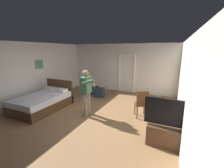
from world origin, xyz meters
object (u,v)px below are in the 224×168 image
bottle_on_table (162,100)px  suitcase_dark (99,92)px  bed (44,101)px  laptop (157,100)px  person_blue_shirt (87,90)px  suitcase_small (94,90)px  wooden_chair (142,103)px  tv_flatscreen (167,132)px  side_table (157,108)px

bottle_on_table → suitcase_dark: size_ratio=0.45×
bed → laptop: (4.32, 0.71, 0.45)m
person_blue_shirt → suitcase_small: (-1.14, 2.37, -0.74)m
wooden_chair → suitcase_dark: wooden_chair is taller
tv_flatscreen → person_blue_shirt: 2.91m
tv_flatscreen → suitcase_dark: tv_flatscreen is taller
bed → laptop: 4.40m
laptop → suitcase_small: laptop is taller
suitcase_dark → suitcase_small: bearing=136.1°
side_table → wooden_chair: bearing=176.5°
bed → bottle_on_table: bed is taller
tv_flatscreen → side_table: (-0.38, 1.23, 0.10)m
wooden_chair → person_blue_shirt: size_ratio=0.59×
tv_flatscreen → bottle_on_table: size_ratio=5.27×
person_blue_shirt → suitcase_small: size_ratio=3.17×
suitcase_small → side_table: bearing=-10.2°
tv_flatscreen → suitcase_small: bearing=142.1°
person_blue_shirt → side_table: bearing=13.1°
person_blue_shirt → suitcase_small: 2.73m
wooden_chair → laptop: bearing=-8.5°
bed → bottle_on_table: size_ratio=8.95×
side_table → wooden_chair: size_ratio=0.71×
laptop → wooden_chair: size_ratio=0.33×
bottle_on_table → suitcase_dark: bearing=153.9°
bed → person_blue_shirt: (1.95, 0.19, 0.65)m
side_table → tv_flatscreen: bearing=-73.1°
wooden_chair → suitcase_small: bearing=149.3°
laptop → suitcase_small: (-3.51, 1.86, -0.54)m
bottle_on_table → wooden_chair: 0.73m
side_table → bottle_on_table: bearing=-29.7°
suitcase_small → wooden_chair: bearing=-13.7°
suitcase_small → laptop: bearing=-10.9°
laptop → bottle_on_table: bearing=-12.2°
bed → suitcase_small: bearing=72.5°
suitcase_dark → bottle_on_table: bearing=-36.8°
wooden_chair → bottle_on_table: bearing=-9.4°
side_table → laptop: laptop is taller
side_table → suitcase_small: bearing=152.9°
wooden_chair → bed: bearing=-168.4°
bed → tv_flatscreen: size_ratio=1.70×
person_blue_shirt → bed: bearing=-174.4°
tv_flatscreen → wooden_chair: 1.57m
laptop → suitcase_dark: 3.37m
bed → wooden_chair: size_ratio=2.11×
person_blue_shirt → suitcase_dark: bearing=106.7°
person_blue_shirt → tv_flatscreen: bearing=-13.7°
side_table → laptop: size_ratio=2.14×
side_table → laptop: bearing=-125.1°
suitcase_dark → suitcase_small: size_ratio=1.00×
person_blue_shirt → suitcase_dark: (-0.61, 2.02, -0.72)m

